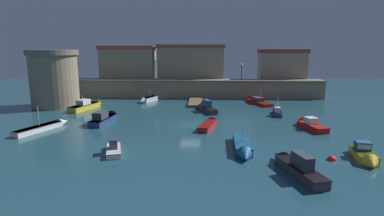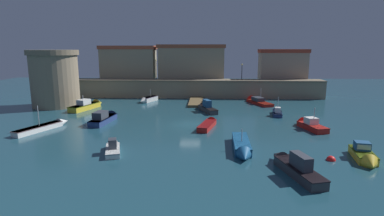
# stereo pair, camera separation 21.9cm
# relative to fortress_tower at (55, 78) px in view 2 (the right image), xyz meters

# --- Properties ---
(ground_plane) EXTENTS (116.89, 116.89, 0.00)m
(ground_plane) POSITION_rel_fortress_tower_xyz_m (22.22, -11.03, -4.55)
(ground_plane) COLOR #1E4756
(quay_wall) EXTENTS (47.81, 3.66, 3.39)m
(quay_wall) POSITION_rel_fortress_tower_xyz_m (22.22, 10.13, -2.85)
(quay_wall) COLOR gray
(quay_wall) RESTS_ON ground
(old_town_backdrop) EXTENTS (41.11, 4.77, 6.81)m
(old_town_backdrop) POSITION_rel_fortress_tower_xyz_m (20.35, 13.73, 1.87)
(old_town_backdrop) COLOR gray
(old_town_backdrop) RESTS_ON ground
(fortress_tower) EXTENTS (7.84, 7.84, 8.98)m
(fortress_tower) POSITION_rel_fortress_tower_xyz_m (0.00, 0.00, 0.00)
(fortress_tower) COLOR gray
(fortress_tower) RESTS_ON ground
(pier_dock) EXTENTS (2.34, 8.90, 0.70)m
(pier_dock) POSITION_rel_fortress_tower_xyz_m (22.51, 4.00, -4.35)
(pier_dock) COLOR brown
(pier_dock) RESTS_ON ground
(quay_lamp_0) EXTENTS (0.32, 0.32, 3.75)m
(quay_lamp_0) POSITION_rel_fortress_tower_xyz_m (14.69, 10.13, 1.30)
(quay_lamp_0) COLOR black
(quay_lamp_0) RESTS_ON quay_wall
(quay_lamp_1) EXTENTS (0.32, 0.32, 3.01)m
(quay_lamp_1) POSITION_rel_fortress_tower_xyz_m (30.90, 10.13, 0.87)
(quay_lamp_1) COLOR black
(quay_lamp_1) RESTS_ON quay_wall
(moored_boat_0) EXTENTS (1.98, 4.92, 2.99)m
(moored_boat_0) POSITION_rel_fortress_tower_xyz_m (34.31, -4.62, -4.22)
(moored_boat_0) COLOR navy
(moored_boat_0) RESTS_ON ground
(moored_boat_1) EXTENTS (3.80, 7.11, 3.17)m
(moored_boat_1) POSITION_rel_fortress_tower_xyz_m (5.54, -14.08, -4.22)
(moored_boat_1) COLOR white
(moored_boat_1) RESTS_ON ground
(moored_boat_2) EXTENTS (2.31, 4.38, 1.64)m
(moored_boat_2) POSITION_rel_fortress_tower_xyz_m (15.65, -21.22, -4.20)
(moored_boat_2) COLOR white
(moored_boat_2) RESTS_ON ground
(moored_boat_3) EXTENTS (2.83, 5.48, 3.02)m
(moored_boat_3) POSITION_rel_fortress_tower_xyz_m (36.22, -12.14, -4.12)
(moored_boat_3) COLOR red
(moored_boat_3) RESTS_ON ground
(moored_boat_4) EXTENTS (2.92, 6.74, 2.01)m
(moored_boat_4) POSITION_rel_fortress_tower_xyz_m (30.76, -25.42, -4.02)
(moored_boat_4) COLOR #333338
(moored_boat_4) RESTS_ON ground
(moored_boat_5) EXTENTS (3.63, 7.25, 2.62)m
(moored_boat_5) POSITION_rel_fortress_tower_xyz_m (5.87, -1.77, -4.01)
(moored_boat_5) COLOR gold
(moored_boat_5) RESTS_ON ground
(moored_boat_6) EXTENTS (2.90, 4.64, 2.29)m
(moored_boat_6) POSITION_rel_fortress_tower_xyz_m (14.04, 4.55, -4.12)
(moored_boat_6) COLOR silver
(moored_boat_6) RESTS_ON ground
(moored_boat_7) EXTENTS (2.28, 6.75, 1.96)m
(moored_boat_7) POSITION_rel_fortress_tower_xyz_m (11.32, -10.08, -4.02)
(moored_boat_7) COLOR navy
(moored_boat_7) RESTS_ON ground
(moored_boat_8) EXTENTS (2.66, 5.98, 1.15)m
(moored_boat_8) POSITION_rel_fortress_tower_xyz_m (24.51, -11.91, -4.22)
(moored_boat_8) COLOR red
(moored_boat_8) RESTS_ON ground
(moored_boat_9) EXTENTS (2.31, 4.72, 1.73)m
(moored_boat_9) POSITION_rel_fortress_tower_xyz_m (37.35, -22.82, -4.11)
(moored_boat_9) COLOR gold
(moored_boat_9) RESTS_ON ground
(moored_boat_10) EXTENTS (4.24, 7.49, 3.40)m
(moored_boat_10) POSITION_rel_fortress_tower_xyz_m (32.73, 4.37, -4.21)
(moored_boat_10) COLOR red
(moored_boat_10) RESTS_ON ground
(moored_boat_12) EXTENTS (3.41, 6.37, 1.98)m
(moored_boat_12) POSITION_rel_fortress_tower_xyz_m (24.17, -2.74, -4.02)
(moored_boat_12) COLOR #333338
(moored_boat_12) RESTS_ON ground
(moored_boat_13) EXTENTS (1.69, 6.92, 2.28)m
(moored_boat_13) POSITION_rel_fortress_tower_xyz_m (27.43, -20.77, -4.14)
(moored_boat_13) COLOR #195689
(moored_boat_13) RESTS_ON ground
(mooring_buoy_0) EXTENTS (0.76, 0.76, 0.76)m
(mooring_buoy_0) POSITION_rel_fortress_tower_xyz_m (34.65, -22.73, -4.55)
(mooring_buoy_0) COLOR red
(mooring_buoy_0) RESTS_ON ground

